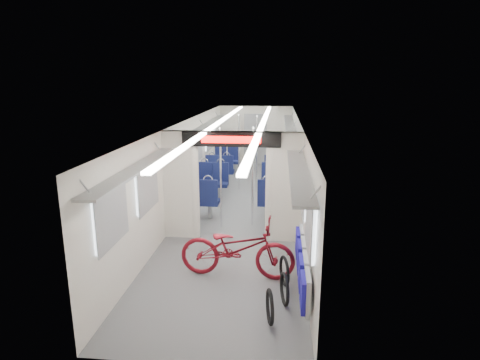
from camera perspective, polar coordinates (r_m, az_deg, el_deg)
The scene contains 14 objects.
carriage at distance 9.97m, azimuth 0.02°, elevation 3.62°, with size 12.00×12.02×2.31m.
bicycle at distance 6.93m, azimuth -0.42°, elevation -9.68°, with size 0.69×1.98×1.04m, color maroon.
flip_bench at distance 6.30m, azimuth 8.83°, elevation -11.80°, with size 0.12×2.12×0.53m.
bike_hoop_a at distance 5.85m, azimuth 4.26°, elevation -17.76°, with size 0.51×0.51×0.05m, color black.
bike_hoop_b at distance 6.29m, azimuth 6.34°, elevation -15.37°, with size 0.51×0.51×0.05m, color black.
bike_hoop_c at distance 6.81m, azimuth 6.31°, elevation -12.92°, with size 0.51×0.51×0.05m, color black.
seat_bay_near_left at distance 10.66m, azimuth -4.80°, elevation -0.97°, with size 0.93×2.14×1.12m.
seat_bay_near_right at distance 10.61m, azimuth 5.31°, elevation -1.05°, with size 0.93×2.16×1.13m.
seat_bay_far_left at distance 13.82m, azimuth -2.36°, elevation 2.49°, with size 0.89×2.00×1.08m.
seat_bay_far_right at distance 13.97m, azimuth 5.43°, elevation 2.51°, with size 0.88×1.91×1.05m.
stanchion_near_left at distance 9.01m, azimuth -2.74°, elevation 0.19°, with size 0.04×0.04×2.30m, color silver.
stanchion_near_right at distance 9.13m, azimuth 1.80°, elevation 0.39°, with size 0.04×0.04×2.30m, color silver.
stanchion_far_left at distance 12.24m, azimuth -0.15°, elevation 3.92°, with size 0.04×0.04×2.30m, color silver.
stanchion_far_right at distance 11.95m, azimuth 2.36°, elevation 3.66°, with size 0.04×0.04×2.30m, color silver.
Camera 1 is at (0.96, -10.02, 3.32)m, focal length 30.00 mm.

